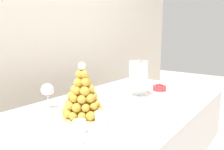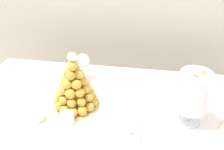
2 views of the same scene
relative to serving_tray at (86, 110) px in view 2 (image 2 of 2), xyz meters
name	(u,v)px [view 2 (image 2 of 2)]	position (x,y,z in m)	size (l,w,h in m)	color
buffet_table	(128,130)	(0.20, 0.01, -0.11)	(1.71, 0.88, 0.78)	brown
serving_tray	(86,110)	(0.00, 0.00, 0.00)	(0.54, 0.37, 0.02)	white
croquembouche	(75,87)	(-0.05, 0.02, 0.11)	(0.23, 0.23, 0.29)	tan
dessert_cup_left	(37,115)	(-0.20, -0.10, 0.03)	(0.06, 0.06, 0.06)	silver
dessert_cup_mid_left	(67,119)	(-0.06, -0.10, 0.03)	(0.06, 0.06, 0.05)	silver
dessert_cup_centre	(96,121)	(0.07, -0.10, 0.02)	(0.05, 0.05, 0.05)	silver
dessert_cup_mid_right	(125,126)	(0.20, -0.11, 0.03)	(0.06, 0.06, 0.05)	silver
macaron_goblet	(193,92)	(0.48, 0.01, 0.15)	(0.13, 0.13, 0.27)	white
wine_glass	(83,61)	(-0.08, 0.28, 0.10)	(0.08, 0.08, 0.15)	silver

